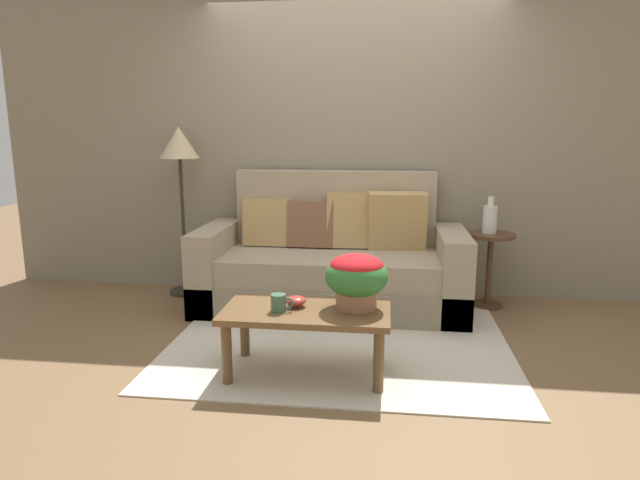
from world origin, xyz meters
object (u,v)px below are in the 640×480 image
object	(u,v)px
side_table	(490,256)
coffee_mug	(279,303)
potted_plant	(357,276)
couch	(332,265)
floor_lamp	(180,157)
coffee_table	(306,319)
table_vase	(490,218)
snack_bowl	(296,301)

from	to	relation	value
side_table	coffee_mug	world-z (taller)	side_table
side_table	potted_plant	distance (m)	1.72
couch	potted_plant	size ratio (longest dim) A/B	5.82
couch	floor_lamp	world-z (taller)	floor_lamp
couch	coffee_table	bearing A→B (deg)	-90.97
coffee_table	floor_lamp	world-z (taller)	floor_lamp
couch	coffee_mug	world-z (taller)	couch
potted_plant	coffee_table	bearing A→B (deg)	-168.15
potted_plant	coffee_mug	xyz separation A→B (m)	(-0.44, -0.12, -0.14)
coffee_table	coffee_mug	xyz separation A→B (m)	(-0.15, -0.06, 0.11)
table_vase	snack_bowl	bearing A→B (deg)	-133.68
coffee_table	snack_bowl	world-z (taller)	snack_bowl
couch	table_vase	distance (m)	1.33
couch	potted_plant	xyz separation A→B (m)	(0.27, -1.25, 0.25)
side_table	floor_lamp	bearing A→B (deg)	178.65
coffee_table	table_vase	size ratio (longest dim) A/B	3.31
floor_lamp	potted_plant	world-z (taller)	floor_lamp
coffee_mug	snack_bowl	bearing A→B (deg)	47.87
potted_plant	floor_lamp	bearing A→B (deg)	138.11
side_table	floor_lamp	size ratio (longest dim) A/B	0.42
floor_lamp	snack_bowl	size ratio (longest dim) A/B	11.73
coffee_table	table_vase	xyz separation A→B (m)	(1.29, 1.46, 0.40)
snack_bowl	coffee_table	bearing A→B (deg)	-27.43
floor_lamp	snack_bowl	distance (m)	2.08
couch	coffee_table	size ratio (longest dim) A/B	2.19
couch	snack_bowl	size ratio (longest dim) A/B	17.17
floor_lamp	coffee_table	bearing A→B (deg)	-48.76
coffee_mug	snack_bowl	size ratio (longest dim) A/B	1.08
potted_plant	snack_bowl	world-z (taller)	potted_plant
snack_bowl	table_vase	xyz separation A→B (m)	(1.36, 1.42, 0.30)
couch	snack_bowl	world-z (taller)	couch
coffee_table	table_vase	bearing A→B (deg)	48.49
potted_plant	coffee_mug	distance (m)	0.48
potted_plant	table_vase	size ratio (longest dim) A/B	1.25
coffee_table	potted_plant	xyz separation A→B (m)	(0.29, 0.06, 0.26)
floor_lamp	snack_bowl	xyz separation A→B (m)	(1.25, -1.47, -0.77)
coffee_table	potted_plant	world-z (taller)	potted_plant
coffee_table	potted_plant	size ratio (longest dim) A/B	2.66
couch	side_table	world-z (taller)	couch
floor_lamp	coffee_mug	distance (m)	2.09
coffee_table	coffee_mug	bearing A→B (deg)	-159.36
couch	floor_lamp	distance (m)	1.61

